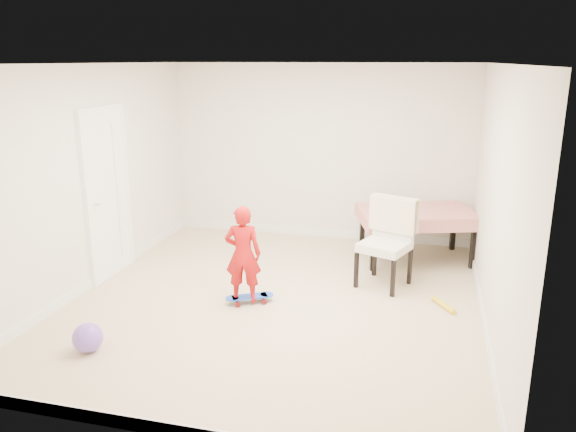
% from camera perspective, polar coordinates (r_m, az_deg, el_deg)
% --- Properties ---
extents(ground, '(5.00, 5.00, 0.00)m').
position_cam_1_polar(ground, '(6.44, -1.32, -8.58)').
color(ground, '#C3AF87').
rests_on(ground, ground).
extents(ceiling, '(4.50, 5.00, 0.04)m').
position_cam_1_polar(ceiling, '(5.88, -1.48, 15.03)').
color(ceiling, silver).
rests_on(ceiling, wall_back).
extents(wall_back, '(4.50, 0.04, 2.60)m').
position_cam_1_polar(wall_back, '(8.40, 3.20, 6.41)').
color(wall_back, silver).
rests_on(wall_back, ground).
extents(wall_front, '(4.50, 0.04, 2.60)m').
position_cam_1_polar(wall_front, '(3.80, -11.57, -5.37)').
color(wall_front, silver).
rests_on(wall_front, ground).
extents(wall_left, '(0.04, 5.00, 2.60)m').
position_cam_1_polar(wall_left, '(6.96, -19.41, 3.62)').
color(wall_left, silver).
rests_on(wall_left, ground).
extents(wall_right, '(0.04, 5.00, 2.60)m').
position_cam_1_polar(wall_right, '(5.85, 20.16, 1.41)').
color(wall_right, silver).
rests_on(wall_right, ground).
extents(door, '(0.11, 0.94, 2.11)m').
position_cam_1_polar(door, '(7.25, -17.88, 1.99)').
color(door, white).
rests_on(door, ground).
extents(baseboard_back, '(4.50, 0.02, 0.12)m').
position_cam_1_polar(baseboard_back, '(8.69, 3.09, -1.67)').
color(baseboard_back, white).
rests_on(baseboard_back, ground).
extents(baseboard_front, '(4.50, 0.02, 0.12)m').
position_cam_1_polar(baseboard_front, '(4.38, -10.69, -20.74)').
color(baseboard_front, white).
rests_on(baseboard_front, ground).
extents(baseboard_left, '(0.02, 5.00, 0.12)m').
position_cam_1_polar(baseboard_left, '(7.30, -18.60, -5.93)').
color(baseboard_left, white).
rests_on(baseboard_left, ground).
extents(baseboard_right, '(0.02, 5.00, 0.12)m').
position_cam_1_polar(baseboard_right, '(6.25, 19.18, -9.68)').
color(baseboard_right, white).
rests_on(baseboard_right, ground).
extents(dining_table, '(1.71, 1.35, 0.70)m').
position_cam_1_polar(dining_table, '(7.79, 12.83, -1.88)').
color(dining_table, '#AD1909').
rests_on(dining_table, ground).
extents(dining_chair, '(0.78, 0.82, 1.06)m').
position_cam_1_polar(dining_chair, '(6.76, 9.78, -2.78)').
color(dining_chair, white).
rests_on(dining_chair, ground).
extents(skateboard, '(0.57, 0.44, 0.08)m').
position_cam_1_polar(skateboard, '(6.38, -3.92, -8.44)').
color(skateboard, blue).
rests_on(skateboard, ground).
extents(child, '(0.44, 0.33, 1.10)m').
position_cam_1_polar(child, '(6.19, -4.59, -4.19)').
color(child, '#B61212').
rests_on(child, ground).
extents(balloon, '(0.28, 0.28, 0.28)m').
position_cam_1_polar(balloon, '(5.66, -19.69, -11.57)').
color(balloon, '#7452C6').
rests_on(balloon, ground).
extents(foam_toy, '(0.27, 0.37, 0.06)m').
position_cam_1_polar(foam_toy, '(6.49, 15.53, -8.71)').
color(foam_toy, yellow).
rests_on(foam_toy, ground).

